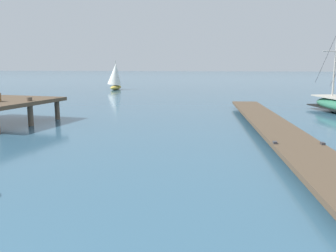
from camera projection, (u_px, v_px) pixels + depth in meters
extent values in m
cube|color=brown|center=(273.00, 126.00, 15.83)|extent=(3.31, 20.64, 0.16)
cylinder|color=brown|center=(307.00, 161.00, 10.83)|extent=(0.36, 0.36, 0.29)
cylinder|color=brown|center=(273.00, 131.00, 15.87)|extent=(0.36, 0.36, 0.29)
cylinder|color=brown|center=(255.00, 115.00, 20.92)|extent=(0.36, 0.36, 0.29)
cylinder|color=brown|center=(244.00, 105.00, 25.96)|extent=(0.36, 0.36, 0.29)
cube|color=#333338|center=(275.00, 143.00, 11.85)|extent=(0.13, 0.21, 0.08)
cube|color=#333338|center=(323.00, 143.00, 11.71)|extent=(0.13, 0.21, 0.08)
cylinder|color=#B2ADA3|center=(335.00, 63.00, 23.56)|extent=(0.11, 0.11, 4.60)
cylinder|color=#B2ADA3|center=(336.00, 51.00, 23.42)|extent=(1.80, 0.52, 0.06)
cylinder|color=#333338|center=(325.00, 59.00, 24.73)|extent=(0.63, 2.32, 3.40)
cylinder|color=brown|center=(57.00, 108.00, 20.04)|extent=(0.28, 0.28, 1.32)
cylinder|color=brown|center=(30.00, 112.00, 17.86)|extent=(0.28, 0.28, 1.51)
ellipsoid|color=gold|center=(116.00, 87.00, 45.18)|extent=(1.29, 3.60, 0.60)
cylinder|color=#B2ADA3|center=(116.00, 73.00, 44.94)|extent=(0.08, 0.08, 3.24)
cone|color=silver|center=(115.00, 74.00, 44.63)|extent=(2.14, 1.88, 2.93)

